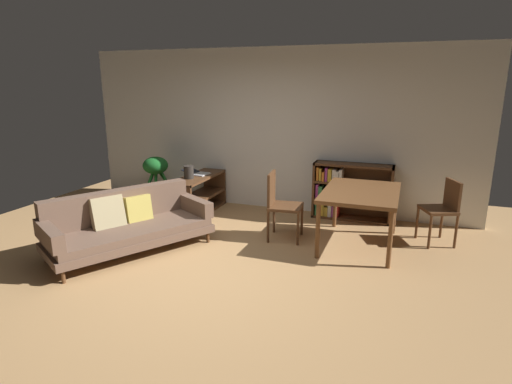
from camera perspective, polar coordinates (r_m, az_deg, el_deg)
ground_plane at (r=5.11m, az=-7.73°, el=-10.16°), size 8.16×8.16×0.00m
back_wall_panel at (r=7.17m, az=2.07°, el=8.43°), size 6.80×0.10×2.70m
fabric_couch at (r=5.70m, az=-17.24°, el=-4.09°), size 1.76×2.20×0.77m
media_console at (r=7.09m, az=-7.86°, el=-0.36°), size 0.43×1.29×0.63m
open_laptop at (r=7.16m, az=-8.00°, el=2.60°), size 0.46×0.32×0.08m
desk_speaker at (r=6.84m, az=-9.16°, el=2.69°), size 0.16×0.16×0.21m
potted_floor_plant at (r=7.68m, az=-13.49°, el=2.37°), size 0.58×0.46×0.86m
dining_table at (r=5.68m, az=14.09°, el=-0.52°), size 0.96×1.35×0.76m
dining_chair_near at (r=6.16m, az=24.14°, el=-1.87°), size 0.53×0.55×0.88m
dining_chair_far at (r=5.81m, az=3.30°, el=-1.34°), size 0.50×0.50×0.95m
bookshelf at (r=6.86m, az=12.15°, el=0.11°), size 1.23×0.32×0.90m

